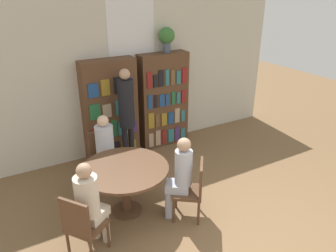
% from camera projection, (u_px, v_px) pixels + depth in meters
% --- Properties ---
extents(wall_back, '(6.40, 0.07, 3.00)m').
position_uv_depth(wall_back, '(132.00, 73.00, 6.16)').
color(wall_back, beige).
rests_on(wall_back, ground_plane).
extents(bookshelf_left, '(0.99, 0.34, 1.86)m').
position_uv_depth(bookshelf_left, '(110.00, 110.00, 5.99)').
color(bookshelf_left, brown).
rests_on(bookshelf_left, ground_plane).
extents(bookshelf_right, '(0.99, 0.34, 1.86)m').
position_uv_depth(bookshelf_right, '(163.00, 100.00, 6.49)').
color(bookshelf_right, brown).
rests_on(bookshelf_right, ground_plane).
extents(flower_vase, '(0.30, 0.30, 0.46)m').
position_uv_depth(flower_vase, '(167.00, 37.00, 6.04)').
color(flower_vase, '#475166').
rests_on(flower_vase, bookshelf_right).
extents(reading_table, '(1.23, 1.23, 0.73)m').
position_uv_depth(reading_table, '(125.00, 175.00, 4.55)').
color(reading_table, brown).
rests_on(reading_table, ground_plane).
extents(chair_near_camera, '(0.56, 0.56, 0.87)m').
position_uv_depth(chair_near_camera, '(82.00, 225.00, 3.81)').
color(chair_near_camera, brown).
rests_on(chair_near_camera, ground_plane).
extents(chair_left_side, '(0.40, 0.40, 0.87)m').
position_uv_depth(chair_left_side, '(103.00, 155.00, 5.36)').
color(chair_left_side, brown).
rests_on(chair_left_side, ground_plane).
extents(chair_far_side, '(0.56, 0.56, 0.87)m').
position_uv_depth(chair_far_side, '(193.00, 188.00, 4.49)').
color(chair_far_side, brown).
rests_on(chair_far_side, ground_plane).
extents(seated_reader_left, '(0.29, 0.39, 1.22)m').
position_uv_depth(seated_reader_left, '(106.00, 147.00, 5.14)').
color(seated_reader_left, '#B2B7C6').
rests_on(seated_reader_left, ground_plane).
extents(seated_reader_right, '(0.40, 0.38, 1.23)m').
position_uv_depth(seated_reader_right, '(180.00, 174.00, 4.43)').
color(seated_reader_right, '#B2B7C6').
rests_on(seated_reader_right, ground_plane).
extents(seated_reader_back, '(0.42, 0.42, 1.22)m').
position_uv_depth(seated_reader_back, '(90.00, 201.00, 3.87)').
color(seated_reader_back, beige).
rests_on(seated_reader_back, ground_plane).
extents(librarian_standing, '(0.27, 0.54, 1.79)m').
position_uv_depth(librarian_standing, '(127.00, 109.00, 5.58)').
color(librarian_standing, black).
rests_on(librarian_standing, ground_plane).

